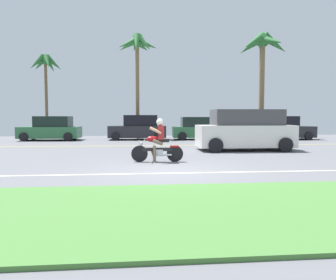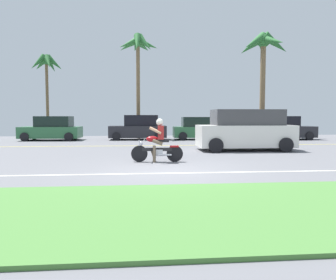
{
  "view_description": "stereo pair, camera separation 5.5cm",
  "coord_description": "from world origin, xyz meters",
  "px_view_note": "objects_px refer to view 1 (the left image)",
  "views": [
    {
      "loc": [
        -0.95,
        -9.29,
        1.54
      ],
      "look_at": [
        0.25,
        3.15,
        0.67
      ],
      "focal_mm": 35.11,
      "sensor_mm": 36.0,
      "label": 1
    },
    {
      "loc": [
        -0.9,
        -9.29,
        1.54
      ],
      "look_at": [
        0.25,
        3.15,
        0.67
      ],
      "focal_mm": 35.11,
      "sensor_mm": 36.0,
      "label": 2
    }
  ],
  "objects_px": {
    "parked_car_0": "(51,129)",
    "palm_tree_1": "(46,67)",
    "parked_car_3": "(280,129)",
    "palm_tree_2": "(262,50)",
    "suv_nearby": "(245,131)",
    "parked_car_1": "(138,128)",
    "motorcyclist": "(158,144)",
    "parked_car_2": "(201,129)",
    "palm_tree_0": "(137,50)"
  },
  "relations": [
    {
      "from": "suv_nearby",
      "to": "palm_tree_1",
      "type": "bearing_deg",
      "value": 137.85
    },
    {
      "from": "parked_car_2",
      "to": "palm_tree_2",
      "type": "distance_m",
      "value": 7.84
    },
    {
      "from": "suv_nearby",
      "to": "palm_tree_2",
      "type": "distance_m",
      "value": 11.7
    },
    {
      "from": "parked_car_3",
      "to": "palm_tree_2",
      "type": "relative_size",
      "value": 0.56
    },
    {
      "from": "parked_car_0",
      "to": "palm_tree_2",
      "type": "bearing_deg",
      "value": 6.26
    },
    {
      "from": "parked_car_0",
      "to": "parked_car_1",
      "type": "height_order",
      "value": "parked_car_1"
    },
    {
      "from": "motorcyclist",
      "to": "palm_tree_1",
      "type": "distance_m",
      "value": 16.65
    },
    {
      "from": "parked_car_0",
      "to": "palm_tree_1",
      "type": "height_order",
      "value": "palm_tree_1"
    },
    {
      "from": "parked_car_2",
      "to": "palm_tree_1",
      "type": "xyz_separation_m",
      "value": [
        -11.11,
        3.02,
        4.5
      ]
    },
    {
      "from": "parked_car_2",
      "to": "palm_tree_1",
      "type": "height_order",
      "value": "palm_tree_1"
    },
    {
      "from": "parked_car_0",
      "to": "palm_tree_1",
      "type": "xyz_separation_m",
      "value": [
        -1.02,
        2.97,
        4.48
      ]
    },
    {
      "from": "motorcyclist",
      "to": "parked_car_0",
      "type": "bearing_deg",
      "value": 119.53
    },
    {
      "from": "parked_car_2",
      "to": "palm_tree_0",
      "type": "bearing_deg",
      "value": 161.8
    },
    {
      "from": "motorcyclist",
      "to": "parked_car_1",
      "type": "xyz_separation_m",
      "value": [
        -0.6,
        11.38,
        0.15
      ]
    },
    {
      "from": "motorcyclist",
      "to": "suv_nearby",
      "type": "bearing_deg",
      "value": 39.99
    },
    {
      "from": "parked_car_3",
      "to": "palm_tree_0",
      "type": "height_order",
      "value": "palm_tree_0"
    },
    {
      "from": "suv_nearby",
      "to": "parked_car_3",
      "type": "xyz_separation_m",
      "value": [
        4.82,
        6.95,
        -0.17
      ]
    },
    {
      "from": "motorcyclist",
      "to": "parked_car_0",
      "type": "relative_size",
      "value": 0.45
    },
    {
      "from": "palm_tree_0",
      "to": "palm_tree_2",
      "type": "height_order",
      "value": "palm_tree_2"
    },
    {
      "from": "palm_tree_2",
      "to": "parked_car_0",
      "type": "bearing_deg",
      "value": -173.74
    },
    {
      "from": "parked_car_2",
      "to": "parked_car_3",
      "type": "bearing_deg",
      "value": -6.56
    },
    {
      "from": "suv_nearby",
      "to": "parked_car_1",
      "type": "bearing_deg",
      "value": 122.32
    },
    {
      "from": "palm_tree_1",
      "to": "palm_tree_2",
      "type": "bearing_deg",
      "value": -4.67
    },
    {
      "from": "parked_car_0",
      "to": "palm_tree_1",
      "type": "relative_size",
      "value": 0.63
    },
    {
      "from": "parked_car_1",
      "to": "palm_tree_2",
      "type": "xyz_separation_m",
      "value": [
        9.29,
        1.51,
        5.78
      ]
    },
    {
      "from": "parked_car_2",
      "to": "palm_tree_0",
      "type": "xyz_separation_m",
      "value": [
        -4.34,
        1.43,
        5.58
      ]
    },
    {
      "from": "parked_car_0",
      "to": "palm_tree_2",
      "type": "distance_m",
      "value": 16.22
    },
    {
      "from": "parked_car_0",
      "to": "suv_nearby",
      "type": "bearing_deg",
      "value": -35.53
    },
    {
      "from": "parked_car_1",
      "to": "parked_car_3",
      "type": "xyz_separation_m",
      "value": [
        9.73,
        -0.82,
        -0.03
      ]
    },
    {
      "from": "parked_car_0",
      "to": "parked_car_2",
      "type": "bearing_deg",
      "value": -0.31
    },
    {
      "from": "parked_car_0",
      "to": "palm_tree_2",
      "type": "relative_size",
      "value": 0.5
    },
    {
      "from": "palm_tree_0",
      "to": "palm_tree_2",
      "type": "relative_size",
      "value": 0.94
    },
    {
      "from": "parked_car_3",
      "to": "palm_tree_1",
      "type": "xyz_separation_m",
      "value": [
        -16.51,
        3.64,
        4.47
      ]
    },
    {
      "from": "parked_car_1",
      "to": "palm_tree_1",
      "type": "xyz_separation_m",
      "value": [
        -6.78,
        2.82,
        4.44
      ]
    },
    {
      "from": "motorcyclist",
      "to": "palm_tree_2",
      "type": "relative_size",
      "value": 0.23
    },
    {
      "from": "parked_car_0",
      "to": "parked_car_2",
      "type": "relative_size",
      "value": 0.95
    },
    {
      "from": "parked_car_0",
      "to": "parked_car_1",
      "type": "bearing_deg",
      "value": 1.4
    },
    {
      "from": "suv_nearby",
      "to": "parked_car_1",
      "type": "xyz_separation_m",
      "value": [
        -4.91,
        7.76,
        -0.14
      ]
    },
    {
      "from": "suv_nearby",
      "to": "palm_tree_0",
      "type": "height_order",
      "value": "palm_tree_0"
    },
    {
      "from": "parked_car_1",
      "to": "parked_car_0",
      "type": "bearing_deg",
      "value": -178.6
    },
    {
      "from": "parked_car_2",
      "to": "palm_tree_1",
      "type": "distance_m",
      "value": 12.36
    },
    {
      "from": "palm_tree_0",
      "to": "parked_car_2",
      "type": "bearing_deg",
      "value": -18.2
    },
    {
      "from": "parked_car_0",
      "to": "parked_car_3",
      "type": "height_order",
      "value": "parked_car_3"
    },
    {
      "from": "parked_car_3",
      "to": "palm_tree_0",
      "type": "distance_m",
      "value": 11.4
    },
    {
      "from": "motorcyclist",
      "to": "parked_car_1",
      "type": "height_order",
      "value": "parked_car_1"
    },
    {
      "from": "parked_car_3",
      "to": "parked_car_2",
      "type": "bearing_deg",
      "value": 173.44
    },
    {
      "from": "parked_car_3",
      "to": "palm_tree_1",
      "type": "height_order",
      "value": "palm_tree_1"
    },
    {
      "from": "parked_car_0",
      "to": "parked_car_2",
      "type": "xyz_separation_m",
      "value": [
        10.09,
        -0.05,
        -0.02
      ]
    },
    {
      "from": "motorcyclist",
      "to": "parked_car_0",
      "type": "xyz_separation_m",
      "value": [
        -6.36,
        11.24,
        0.11
      ]
    },
    {
      "from": "parked_car_2",
      "to": "palm_tree_2",
      "type": "relative_size",
      "value": 0.52
    }
  ]
}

